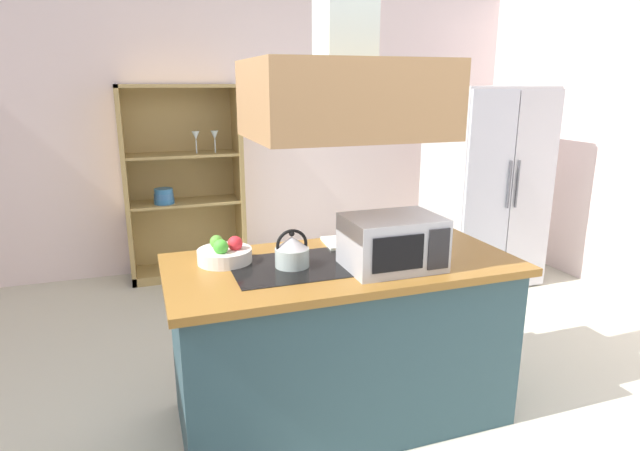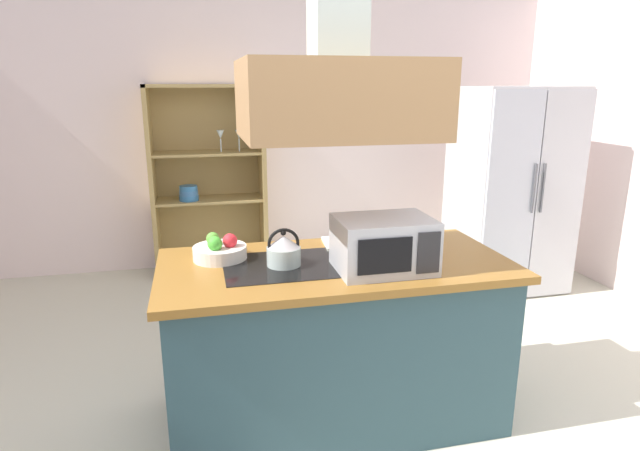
{
  "view_description": "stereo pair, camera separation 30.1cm",
  "coord_description": "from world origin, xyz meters",
  "px_view_note": "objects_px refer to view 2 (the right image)",
  "views": [
    {
      "loc": [
        -0.91,
        -2.22,
        1.79
      ],
      "look_at": [
        0.04,
        0.53,
        1.0
      ],
      "focal_mm": 29.74,
      "sensor_mm": 36.0,
      "label": 1
    },
    {
      "loc": [
        -0.62,
        -2.3,
        1.79
      ],
      "look_at": [
        0.04,
        0.53,
        1.0
      ],
      "focal_mm": 29.74,
      "sensor_mm": 36.0,
      "label": 2
    }
  ],
  "objects_px": {
    "cutting_board": "(354,243)",
    "dish_cabinet": "(209,191)",
    "microwave": "(384,244)",
    "refrigerator": "(510,190)",
    "kettle": "(284,250)",
    "fruit_bowl": "(220,251)"
  },
  "relations": [
    {
      "from": "cutting_board",
      "to": "dish_cabinet",
      "type": "bearing_deg",
      "value": 107.7
    },
    {
      "from": "dish_cabinet",
      "to": "microwave",
      "type": "height_order",
      "value": "dish_cabinet"
    },
    {
      "from": "refrigerator",
      "to": "kettle",
      "type": "relative_size",
      "value": 9.2
    },
    {
      "from": "refrigerator",
      "to": "cutting_board",
      "type": "relative_size",
      "value": 5.17
    },
    {
      "from": "refrigerator",
      "to": "microwave",
      "type": "height_order",
      "value": "refrigerator"
    },
    {
      "from": "dish_cabinet",
      "to": "cutting_board",
      "type": "relative_size",
      "value": 5.22
    },
    {
      "from": "dish_cabinet",
      "to": "microwave",
      "type": "distance_m",
      "value": 2.88
    },
    {
      "from": "refrigerator",
      "to": "fruit_bowl",
      "type": "height_order",
      "value": "refrigerator"
    },
    {
      "from": "fruit_bowl",
      "to": "refrigerator",
      "type": "bearing_deg",
      "value": 28.51
    },
    {
      "from": "fruit_bowl",
      "to": "microwave",
      "type": "bearing_deg",
      "value": -24.12
    },
    {
      "from": "cutting_board",
      "to": "microwave",
      "type": "distance_m",
      "value": 0.46
    },
    {
      "from": "dish_cabinet",
      "to": "kettle",
      "type": "distance_m",
      "value": 2.63
    },
    {
      "from": "cutting_board",
      "to": "fruit_bowl",
      "type": "bearing_deg",
      "value": -172.75
    },
    {
      "from": "dish_cabinet",
      "to": "kettle",
      "type": "relative_size",
      "value": 9.28
    },
    {
      "from": "refrigerator",
      "to": "dish_cabinet",
      "type": "xyz_separation_m",
      "value": [
        -2.56,
        1.03,
        -0.1
      ]
    },
    {
      "from": "dish_cabinet",
      "to": "kettle",
      "type": "bearing_deg",
      "value": -83.5
    },
    {
      "from": "refrigerator",
      "to": "dish_cabinet",
      "type": "bearing_deg",
      "value": 158.08
    },
    {
      "from": "dish_cabinet",
      "to": "fruit_bowl",
      "type": "bearing_deg",
      "value": -90.2
    },
    {
      "from": "dish_cabinet",
      "to": "fruit_bowl",
      "type": "relative_size",
      "value": 6.42
    },
    {
      "from": "refrigerator",
      "to": "kettle",
      "type": "xyz_separation_m",
      "value": [
        -2.27,
        -1.57,
        0.1
      ]
    },
    {
      "from": "kettle",
      "to": "cutting_board",
      "type": "relative_size",
      "value": 0.56
    },
    {
      "from": "kettle",
      "to": "dish_cabinet",
      "type": "bearing_deg",
      "value": 96.5
    }
  ]
}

